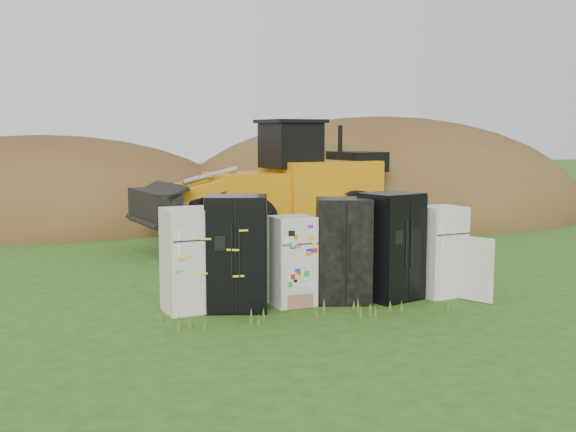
% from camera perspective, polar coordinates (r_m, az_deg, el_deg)
% --- Properties ---
extents(ground, '(120.00, 120.00, 0.00)m').
position_cam_1_polar(ground, '(13.12, 2.58, -6.92)').
color(ground, '#295015').
rests_on(ground, ground).
extents(fridge_leftmost, '(0.92, 0.90, 1.80)m').
position_cam_1_polar(fridge_leftmost, '(12.47, -7.90, -3.47)').
color(fridge_leftmost, white).
rests_on(fridge_leftmost, ground).
extents(fridge_black_side, '(1.21, 1.05, 1.99)m').
position_cam_1_polar(fridge_black_side, '(12.50, -4.06, -2.94)').
color(fridge_black_side, black).
rests_on(fridge_black_side, ground).
extents(fridge_sticker, '(0.80, 0.75, 1.60)m').
position_cam_1_polar(fridge_sticker, '(12.85, 0.34, -3.57)').
color(fridge_sticker, white).
rests_on(fridge_sticker, ground).
extents(fridge_dark_mid, '(1.13, 1.00, 1.89)m').
position_cam_1_polar(fridge_dark_mid, '(13.11, 4.42, -2.72)').
color(fridge_dark_mid, black).
rests_on(fridge_dark_mid, ground).
extents(fridge_black_right, '(1.22, 1.13, 1.97)m').
position_cam_1_polar(fridge_black_right, '(13.41, 8.13, -2.39)').
color(fridge_black_right, black).
rests_on(fridge_black_right, ground).
extents(fridge_open_door, '(0.89, 0.84, 1.70)m').
position_cam_1_polar(fridge_open_door, '(13.88, 11.95, -2.74)').
color(fridge_open_door, white).
rests_on(fridge_open_door, ground).
extents(wheel_loader, '(7.55, 4.37, 3.43)m').
position_cam_1_polar(wheel_loader, '(19.73, -2.01, 2.66)').
color(wheel_loader, orange).
rests_on(wheel_loader, ground).
extents(dirt_mound_right, '(15.92, 11.68, 7.35)m').
position_cam_1_polar(dirt_mound_right, '(27.27, 7.33, 0.09)').
color(dirt_mound_right, '#4D3519').
rests_on(dirt_mound_right, ground).
extents(dirt_mound_left, '(14.28, 10.71, 6.00)m').
position_cam_1_polar(dirt_mound_left, '(26.37, -18.74, -0.43)').
color(dirt_mound_left, '#4D3519').
rests_on(dirt_mound_left, ground).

